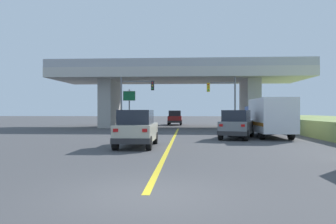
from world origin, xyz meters
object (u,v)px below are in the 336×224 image
object	(u,v)px
highway_sign	(129,100)
traffic_signal_farside	(132,94)
box_truck	(269,117)
traffic_signal_nearside	(225,96)
suv_crossing	(237,124)
sedan_oncoming	(175,118)
suv_lead	(137,128)

from	to	relation	value
highway_sign	traffic_signal_farside	bearing A→B (deg)	-68.46
box_truck	traffic_signal_nearside	bearing A→B (deg)	101.45
suv_crossing	highway_sign	size ratio (longest dim) A/B	1.17
suv_crossing	box_truck	bearing A→B (deg)	45.46
highway_sign	box_truck	bearing A→B (deg)	-41.45
sedan_oncoming	traffic_signal_nearside	distance (m)	12.53
traffic_signal_nearside	highway_sign	xyz separation A→B (m)	(-10.51, 1.03, -0.43)
traffic_signal_nearside	traffic_signal_farside	size ratio (longest dim) A/B	0.94
box_truck	sedan_oncoming	bearing A→B (deg)	110.51
box_truck	sedan_oncoming	size ratio (longest dim) A/B	1.62
suv_lead	highway_sign	distance (m)	18.70
suv_crossing	traffic_signal_nearside	size ratio (longest dim) A/B	0.91
suv_crossing	traffic_signal_farside	xyz separation A→B (m)	(-9.40, 11.01, 2.74)
box_truck	highway_sign	xyz separation A→B (m)	(-12.54, 11.07, 1.61)
suv_crossing	traffic_signal_farside	bearing A→B (deg)	147.38
traffic_signal_nearside	traffic_signal_farside	distance (m)	9.94
box_truck	suv_lead	bearing A→B (deg)	-141.15
suv_crossing	box_truck	size ratio (longest dim) A/B	0.70
box_truck	traffic_signal_farside	size ratio (longest dim) A/B	1.21
suv_lead	highway_sign	size ratio (longest dim) A/B	1.00
suv_crossing	box_truck	world-z (taller)	box_truck
box_truck	traffic_signal_nearside	size ratio (longest dim) A/B	1.29
box_truck	traffic_signal_farside	world-z (taller)	traffic_signal_farside
sedan_oncoming	suv_crossing	bearing A→B (deg)	-76.76
suv_lead	box_truck	bearing A→B (deg)	38.85
suv_crossing	box_truck	distance (m)	2.97
suv_lead	traffic_signal_farside	xyz separation A→B (m)	(-3.11, 16.75, 2.74)
suv_lead	traffic_signal_nearside	world-z (taller)	traffic_signal_nearside
highway_sign	sedan_oncoming	bearing A→B (deg)	64.19
suv_lead	sedan_oncoming	distance (m)	28.02
sedan_oncoming	highway_sign	xyz separation A→B (m)	(-4.74, -9.79, 2.14)
suv_crossing	traffic_signal_farside	world-z (taller)	traffic_signal_farside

